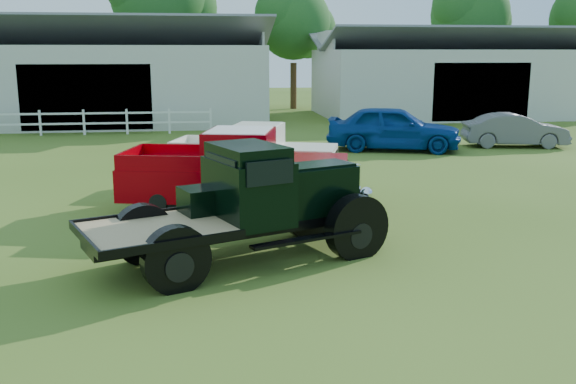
{
  "coord_description": "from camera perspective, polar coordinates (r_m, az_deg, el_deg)",
  "views": [
    {
      "loc": [
        -1.57,
        -11.53,
        3.86
      ],
      "look_at": [
        0.2,
        1.2,
        1.05
      ],
      "focal_mm": 40.0,
      "sensor_mm": 36.0,
      "label": 1
    }
  ],
  "objects": [
    {
      "name": "shed_right",
      "position": [
        41.58,
        14.32,
        10.21
      ],
      "size": [
        16.8,
        9.2,
        5.2
      ],
      "primitive_type": null,
      "color": "#A7A7A7",
      "rests_on": "ground"
    },
    {
      "name": "fence_rail",
      "position": [
        32.35,
        -19.44,
        5.84
      ],
      "size": [
        14.2,
        0.16,
        1.2
      ],
      "primitive_type": null,
      "color": "white",
      "rests_on": "ground"
    },
    {
      "name": "tree_c",
      "position": [
        45.02,
        0.5,
        13.13
      ],
      "size": [
        5.4,
        5.4,
        9.0
      ],
      "primitive_type": null,
      "color": "#1E561C",
      "rests_on": "ground"
    },
    {
      "name": "misc_car_blue",
      "position": [
        26.08,
        9.37,
        5.64
      ],
      "size": [
        5.66,
        3.6,
        1.8
      ],
      "primitive_type": "imported",
      "rotation": [
        0.0,
        0.0,
        1.27
      ],
      "color": "navy",
      "rests_on": "ground"
    },
    {
      "name": "white_pickup",
      "position": [
        18.66,
        -3.0,
        3.18
      ],
      "size": [
        5.23,
        3.27,
        1.8
      ],
      "primitive_type": null,
      "rotation": [
        0.0,
        0.0,
        -0.3
      ],
      "color": "silver",
      "rests_on": "ground"
    },
    {
      "name": "red_pickup",
      "position": [
        15.71,
        -4.67,
        1.91
      ],
      "size": [
        6.0,
        3.44,
        2.06
      ],
      "primitive_type": null,
      "rotation": [
        0.0,
        0.0,
        -0.24
      ],
      "color": "#9B0009",
      "rests_on": "ground"
    },
    {
      "name": "misc_car_grey",
      "position": [
        28.37,
        19.52,
        5.2
      ],
      "size": [
        4.38,
        2.24,
        1.38
      ],
      "primitive_type": "imported",
      "rotation": [
        0.0,
        0.0,
        1.38
      ],
      "color": "#57575A",
      "rests_on": "ground"
    },
    {
      "name": "tree_d",
      "position": [
        49.57,
        15.77,
        13.19
      ],
      "size": [
        6.0,
        6.0,
        10.0
      ],
      "primitive_type": null,
      "color": "#1E561C",
      "rests_on": "ground"
    },
    {
      "name": "shed_left",
      "position": [
        37.94,
        -16.4,
        10.23
      ],
      "size": [
        18.8,
        10.2,
        5.6
      ],
      "primitive_type": null,
      "color": "#A7A7A7",
      "rests_on": "ground"
    },
    {
      "name": "ground",
      "position": [
        12.26,
        -0.16,
        -6.02
      ],
      "size": [
        120.0,
        120.0,
        0.0
      ],
      "primitive_type": "plane",
      "color": "#3F5917"
    },
    {
      "name": "tree_b",
      "position": [
        45.64,
        -11.32,
        14.46
      ],
      "size": [
        6.9,
        6.9,
        11.5
      ],
      "primitive_type": null,
      "color": "#1E561C",
      "rests_on": "ground"
    },
    {
      "name": "vintage_flatbed",
      "position": [
        11.94,
        -4.01,
        -1.06
      ],
      "size": [
        5.98,
        4.13,
        2.2
      ],
      "primitive_type": null,
      "rotation": [
        0.0,
        0.0,
        0.39
      ],
      "color": "black",
      "rests_on": "ground"
    }
  ]
}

